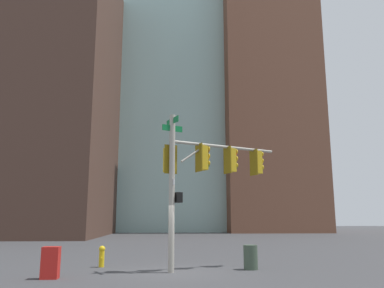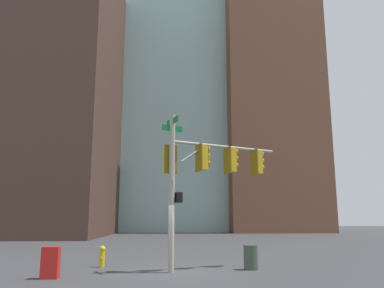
# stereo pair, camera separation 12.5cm
# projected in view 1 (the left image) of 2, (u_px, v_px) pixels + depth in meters

# --- Properties ---
(ground_plane) EXTENTS (200.00, 200.00, 0.00)m
(ground_plane) POSITION_uv_depth(u_px,v_px,m) (172.00, 272.00, 14.82)
(ground_plane) COLOR #38383A
(signal_pole_assembly) EXTENTS (2.67, 5.03, 6.11)m
(signal_pole_assembly) POSITION_uv_depth(u_px,v_px,m) (203.00, 168.00, 16.15)
(signal_pole_assembly) COLOR #9E998C
(signal_pole_assembly) RESTS_ON ground_plane
(fire_hydrant) EXTENTS (0.34, 0.26, 0.87)m
(fire_hydrant) POSITION_uv_depth(u_px,v_px,m) (102.00, 255.00, 16.42)
(fire_hydrant) COLOR gold
(fire_hydrant) RESTS_ON ground_plane
(litter_bin) EXTENTS (0.56, 0.56, 0.95)m
(litter_bin) POSITION_uv_depth(u_px,v_px,m) (251.00, 257.00, 15.62)
(litter_bin) COLOR #384738
(litter_bin) RESTS_ON ground_plane
(newspaper_box) EXTENTS (0.46, 0.57, 1.05)m
(newspaper_box) POSITION_uv_depth(u_px,v_px,m) (51.00, 263.00, 13.21)
(newspaper_box) COLOR red
(newspaper_box) RESTS_ON ground_plane
(building_brick_nearside) EXTENTS (24.85, 21.55, 37.02)m
(building_brick_nearside) POSITION_uv_depth(u_px,v_px,m) (28.00, 90.00, 50.80)
(building_brick_nearside) COLOR #4C3328
(building_brick_nearside) RESTS_ON ground_plane
(building_brick_midblock) EXTENTS (21.11, 15.09, 45.52)m
(building_brick_midblock) POSITION_uv_depth(u_px,v_px,m) (261.00, 101.00, 69.70)
(building_brick_midblock) COLOR brown
(building_brick_midblock) RESTS_ON ground_plane
(building_glass_tower) EXTENTS (31.03, 31.43, 62.65)m
(building_glass_tower) POSITION_uv_depth(u_px,v_px,m) (174.00, 71.00, 79.01)
(building_glass_tower) COLOR #9EC6C1
(building_glass_tower) RESTS_ON ground_plane
(building_brick_farside) EXTENTS (18.55, 14.49, 30.05)m
(building_brick_farside) POSITION_uv_depth(u_px,v_px,m) (250.00, 149.00, 73.84)
(building_brick_farside) COLOR brown
(building_brick_farside) RESTS_ON ground_plane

